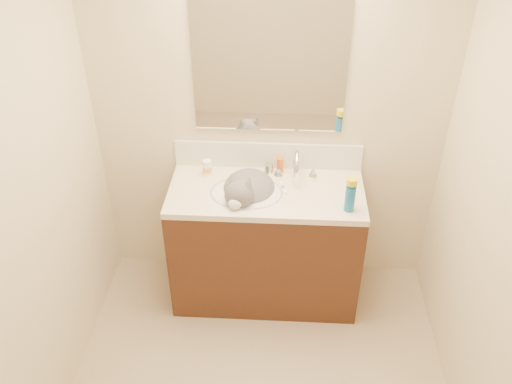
# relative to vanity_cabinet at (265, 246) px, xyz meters

# --- Properties ---
(room_shell) EXTENTS (2.24, 2.54, 2.52)m
(room_shell) POSITION_rel_vanity_cabinet_xyz_m (0.00, -0.97, 1.08)
(room_shell) COLOR beige
(room_shell) RESTS_ON ground
(vanity_cabinet) EXTENTS (1.20, 0.55, 0.82)m
(vanity_cabinet) POSITION_rel_vanity_cabinet_xyz_m (0.00, 0.00, 0.00)
(vanity_cabinet) COLOR #3E1F11
(vanity_cabinet) RESTS_ON ground
(counter_slab) EXTENTS (1.20, 0.55, 0.04)m
(counter_slab) POSITION_rel_vanity_cabinet_xyz_m (0.00, 0.00, 0.43)
(counter_slab) COLOR beige
(counter_slab) RESTS_ON vanity_cabinet
(basin) EXTENTS (0.45, 0.36, 0.14)m
(basin) POSITION_rel_vanity_cabinet_xyz_m (-0.12, -0.03, 0.38)
(basin) COLOR silver
(basin) RESTS_ON vanity_cabinet
(faucet) EXTENTS (0.28, 0.20, 0.21)m
(faucet) POSITION_rel_vanity_cabinet_xyz_m (0.18, 0.14, 0.54)
(faucet) COLOR silver
(faucet) RESTS_ON counter_slab
(cat) EXTENTS (0.42, 0.50, 0.35)m
(cat) POSITION_rel_vanity_cabinet_xyz_m (-0.11, -0.00, 0.43)
(cat) COLOR #585558
(cat) RESTS_ON basin
(backsplash) EXTENTS (1.20, 0.02, 0.18)m
(backsplash) POSITION_rel_vanity_cabinet_xyz_m (0.00, 0.26, 0.54)
(backsplash) COLOR silver
(backsplash) RESTS_ON counter_slab
(mirror) EXTENTS (0.90, 0.02, 0.80)m
(mirror) POSITION_rel_vanity_cabinet_xyz_m (0.00, 0.26, 1.13)
(mirror) COLOR white
(mirror) RESTS_ON room_shell
(pill_bottle) EXTENTS (0.07, 0.07, 0.10)m
(pill_bottle) POSITION_rel_vanity_cabinet_xyz_m (-0.38, 0.16, 0.50)
(pill_bottle) COLOR white
(pill_bottle) RESTS_ON counter_slab
(pill_label) EXTENTS (0.07, 0.07, 0.04)m
(pill_label) POSITION_rel_vanity_cabinet_xyz_m (-0.38, 0.16, 0.49)
(pill_label) COLOR orange
(pill_label) RESTS_ON pill_bottle
(silver_jar) EXTENTS (0.06, 0.06, 0.06)m
(silver_jar) POSITION_rel_vanity_cabinet_xyz_m (0.01, 0.20, 0.48)
(silver_jar) COLOR #B7B7BC
(silver_jar) RESTS_ON counter_slab
(amber_bottle) EXTENTS (0.05, 0.05, 0.11)m
(amber_bottle) POSITION_rel_vanity_cabinet_xyz_m (0.08, 0.21, 0.50)
(amber_bottle) COLOR #CE5618
(amber_bottle) RESTS_ON counter_slab
(toothbrush) EXTENTS (0.05, 0.14, 0.01)m
(toothbrush) POSITION_rel_vanity_cabinet_xyz_m (0.10, 0.03, 0.45)
(toothbrush) COLOR white
(toothbrush) RESTS_ON counter_slab
(toothbrush_head) EXTENTS (0.02, 0.03, 0.01)m
(toothbrush_head) POSITION_rel_vanity_cabinet_xyz_m (0.10, 0.03, 0.46)
(toothbrush_head) COLOR #5F89CA
(toothbrush_head) RESTS_ON counter_slab
(spray_can) EXTENTS (0.07, 0.07, 0.16)m
(spray_can) POSITION_rel_vanity_cabinet_xyz_m (0.49, -0.17, 0.53)
(spray_can) COLOR #1763A2
(spray_can) RESTS_ON counter_slab
(spray_cap) EXTENTS (0.07, 0.07, 0.04)m
(spray_cap) POSITION_rel_vanity_cabinet_xyz_m (0.49, -0.17, 0.65)
(spray_cap) COLOR yellow
(spray_cap) RESTS_ON spray_can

